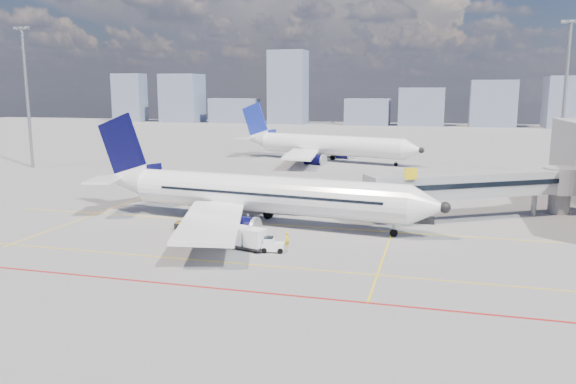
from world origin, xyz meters
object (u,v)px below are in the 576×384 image
at_px(main_aircraft, 252,194).
at_px(baggage_tug, 272,245).
at_px(belt_loader, 195,224).
at_px(cargo_dolly, 247,238).
at_px(second_aircraft, 324,145).
at_px(ramp_worker, 287,240).

relative_size(main_aircraft, baggage_tug, 19.16).
bearing_deg(belt_loader, cargo_dolly, -45.61).
distance_m(second_aircraft, ramp_worker, 65.21).
height_order(second_aircraft, ramp_worker, second_aircraft).
relative_size(main_aircraft, ramp_worker, 26.35).
distance_m(main_aircraft, baggage_tug, 11.64).
relative_size(cargo_dolly, belt_loader, 0.71).
xyz_separation_m(cargo_dolly, belt_loader, (-7.55, 5.57, -0.52)).
xyz_separation_m(main_aircraft, cargo_dolly, (2.84, -9.86, -2.12)).
distance_m(cargo_dolly, belt_loader, 9.40).
relative_size(main_aircraft, belt_loader, 7.23).
height_order(main_aircraft, baggage_tug, main_aircraft).
xyz_separation_m(cargo_dolly, ramp_worker, (3.43, 1.22, -0.33)).
bearing_deg(cargo_dolly, baggage_tug, 11.74).
bearing_deg(main_aircraft, cargo_dolly, -66.87).
bearing_deg(baggage_tug, main_aircraft, 108.07).
relative_size(cargo_dolly, ramp_worker, 2.58).
bearing_deg(second_aircraft, baggage_tug, -65.33).
bearing_deg(cargo_dolly, ramp_worker, 36.56).
bearing_deg(baggage_tug, second_aircraft, 88.21).
height_order(baggage_tug, ramp_worker, ramp_worker).
height_order(second_aircraft, belt_loader, second_aircraft).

